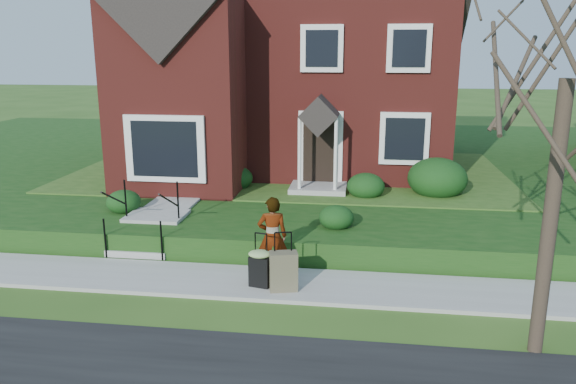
% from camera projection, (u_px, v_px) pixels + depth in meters
% --- Properties ---
extents(ground, '(120.00, 120.00, 0.00)m').
position_uv_depth(ground, '(236.00, 284.00, 11.30)').
color(ground, '#2D5119').
rests_on(ground, ground).
extents(sidewalk, '(60.00, 1.60, 0.08)m').
position_uv_depth(sidewalk, '(236.00, 282.00, 11.29)').
color(sidewalk, '#9E9B93').
rests_on(sidewalk, ground).
extents(terrace, '(44.00, 20.00, 0.60)m').
position_uv_depth(terrace, '(404.00, 166.00, 21.16)').
color(terrace, '#153D10').
rests_on(terrace, ground).
extents(walkway, '(1.20, 6.00, 0.06)m').
position_uv_depth(walkway, '(190.00, 190.00, 16.27)').
color(walkway, '#9E9B93').
rests_on(walkway, terrace).
extents(main_house, '(10.40, 10.20, 9.40)m').
position_uv_depth(main_house, '(289.00, 29.00, 19.25)').
color(main_house, maroon).
rests_on(main_house, terrace).
extents(front_steps, '(1.40, 2.02, 1.50)m').
position_uv_depth(front_steps, '(150.00, 228.00, 13.28)').
color(front_steps, '#9E9B93').
rests_on(front_steps, ground).
extents(foundation_shrubs, '(10.44, 4.63, 1.16)m').
position_uv_depth(foundation_shrubs, '(314.00, 177.00, 15.81)').
color(foundation_shrubs, black).
rests_on(foundation_shrubs, terrace).
extents(woman, '(0.67, 0.52, 1.65)m').
position_uv_depth(woman, '(272.00, 236.00, 11.34)').
color(woman, '#999999').
rests_on(woman, sidewalk).
extents(suitcase_black, '(0.52, 0.46, 1.08)m').
position_uv_depth(suitcase_black, '(260.00, 266.00, 10.89)').
color(suitcase_black, black).
rests_on(suitcase_black, sidewalk).
extents(suitcase_olive, '(0.59, 0.41, 1.15)m').
position_uv_depth(suitcase_olive, '(284.00, 271.00, 10.72)').
color(suitcase_olive, brown).
rests_on(suitcase_olive, sidewalk).
extents(tree_verge, '(4.59, 4.59, 6.55)m').
position_uv_depth(tree_verge, '(571.00, 49.00, 7.66)').
color(tree_verge, '#4D3F2F').
rests_on(tree_verge, ground).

